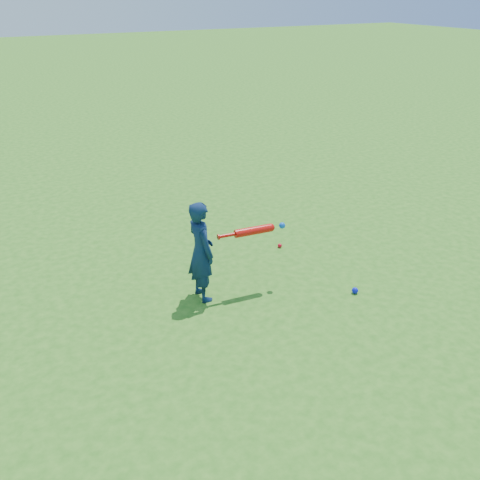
# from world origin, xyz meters

# --- Properties ---
(ground) EXTENTS (80.00, 80.00, 0.00)m
(ground) POSITION_xyz_m (0.00, 0.00, 0.00)
(ground) COLOR #2C6D19
(ground) RESTS_ON ground
(child) EXTENTS (0.31, 0.46, 1.24)m
(child) POSITION_xyz_m (0.72, -0.15, 0.62)
(child) COLOR #0E2043
(child) RESTS_ON ground
(ground_ball_red) EXTENTS (0.06, 0.06, 0.06)m
(ground_ball_red) POSITION_xyz_m (2.27, 0.57, 0.03)
(ground_ball_red) COLOR red
(ground_ball_red) RESTS_ON ground
(ground_ball_blue) EXTENTS (0.08, 0.08, 0.08)m
(ground_ball_blue) POSITION_xyz_m (2.42, -0.96, 0.04)
(ground_ball_blue) COLOR #0B13C9
(ground_ball_blue) RESTS_ON ground
(bat_swing) EXTENTS (0.88, 0.14, 0.10)m
(bat_swing) POSITION_xyz_m (1.40, -0.26, 0.80)
(bat_swing) COLOR red
(bat_swing) RESTS_ON ground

